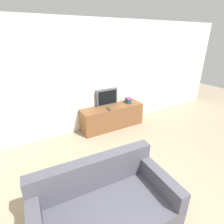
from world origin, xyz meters
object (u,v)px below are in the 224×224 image
at_px(tv_stand, 112,117).
at_px(remote_on_stand, 109,109).
at_px(couch, 105,211).
at_px(book_stack, 128,100).
at_px(television, 107,97).

height_order(tv_stand, remote_on_stand, remote_on_stand).
distance_m(tv_stand, couch, 2.67).
xyz_separation_m(book_stack, remote_on_stand, (-0.69, -0.17, -0.05)).
relative_size(tv_stand, couch, 0.98).
bearing_deg(couch, television, 64.28).
distance_m(tv_stand, book_stack, 0.63).
xyz_separation_m(television, couch, (-1.35, -2.45, -0.51)).
bearing_deg(couch, book_stack, 53.33).
height_order(television, couch, television).
distance_m(television, couch, 2.84).
relative_size(tv_stand, book_stack, 8.02).
bearing_deg(remote_on_stand, tv_stand, 36.67).
bearing_deg(book_stack, couch, -129.74).
relative_size(couch, book_stack, 8.19).
bearing_deg(book_stack, remote_on_stand, -166.27).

